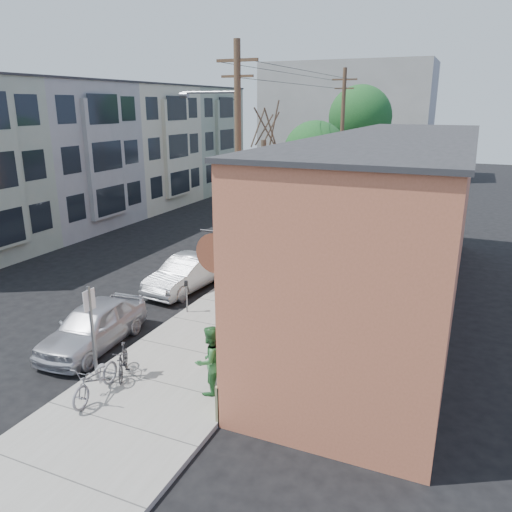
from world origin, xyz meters
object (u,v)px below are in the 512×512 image
at_px(patron_grey, 215,356).
at_px(car_1, 187,273).
at_px(parking_meter_near, 186,291).
at_px(cyclist, 252,276).
at_px(sign_post, 92,324).
at_px(parked_bike_b, 96,379).
at_px(utility_pole_near, 237,160).
at_px(patio_chair_b, 249,351).
at_px(car_2, 241,241).
at_px(car_0, 93,326).
at_px(tree_leafy_far, 360,117).
at_px(car_3, 283,216).
at_px(car_4, 303,204).
at_px(patio_chair_a, 268,333).
at_px(parking_meter_far, 259,245).
at_px(tree_bare, 263,206).
at_px(parked_bike_a, 123,361).
at_px(tree_leafy_mid, 315,153).
at_px(bus, 292,183).
at_px(patron_green, 210,360).

bearing_deg(patron_grey, car_1, -161.43).
xyz_separation_m(parking_meter_near, cyclist, (1.64, 2.32, 0.08)).
bearing_deg(parking_meter_near, sign_post, -88.89).
height_order(cyclist, parked_bike_b, cyclist).
distance_m(utility_pole_near, patio_chair_b, 9.13).
relative_size(parking_meter_near, patio_chair_b, 1.41).
xyz_separation_m(sign_post, car_2, (-1.55, 13.06, -1.02)).
height_order(parking_meter_near, car_0, car_0).
height_order(utility_pole_near, tree_leafy_far, utility_pole_near).
xyz_separation_m(car_3, car_4, (-0.47, 5.50, -0.19)).
xyz_separation_m(patio_chair_a, patron_grey, (-0.50, -2.73, 0.42)).
distance_m(patron_grey, cyclist, 6.58).
height_order(parking_meter_far, patio_chair_a, parking_meter_far).
bearing_deg(parked_bike_b, tree_bare, 84.51).
relative_size(parking_meter_far, parked_bike_a, 0.82).
distance_m(car_2, car_4, 11.81).
relative_size(parked_bike_a, car_1, 0.34).
bearing_deg(car_3, parking_meter_near, -80.70).
height_order(car_0, car_4, car_0).
height_order(tree_leafy_mid, patio_chair_b, tree_leafy_mid).
relative_size(patio_chair_a, patron_grey, 0.51).
bearing_deg(tree_leafy_far, utility_pole_near, -91.07).
bearing_deg(tree_bare, parking_meter_far, 123.17).
height_order(car_1, car_4, car_1).
xyz_separation_m(tree_bare, tree_leafy_mid, (0.00, 8.03, 1.71)).
bearing_deg(sign_post, utility_pole_near, 89.75).
bearing_deg(patio_chair_a, car_0, -137.27).
relative_size(parking_meter_far, car_4, 0.31).
height_order(car_0, car_1, car_0).
bearing_deg(parked_bike_b, parked_bike_a, 85.08).
xyz_separation_m(tree_bare, parked_bike_a, (0.15, -10.85, -2.54)).
bearing_deg(parked_bike_b, bus, 93.13).
relative_size(utility_pole_near, cyclist, 5.50).
xyz_separation_m(car_1, car_4, (-0.47, 17.29, -0.07)).
bearing_deg(patron_grey, patio_chair_b, 144.90).
xyz_separation_m(parking_meter_near, car_2, (-1.45, 7.92, -0.17)).
bearing_deg(parking_meter_far, patio_chair_b, -68.65).
distance_m(patron_grey, bus, 28.64).
distance_m(parked_bike_a, car_1, 7.46).
height_order(tree_bare, parked_bike_a, tree_bare).
bearing_deg(cyclist, parked_bike_b, 83.07).
xyz_separation_m(parking_meter_far, parked_bike_a, (0.70, -11.69, -0.38)).
bearing_deg(patron_green, parked_bike_a, -62.54).
bearing_deg(tree_leafy_mid, parked_bike_b, -89.47).
xyz_separation_m(sign_post, tree_bare, (0.45, 11.28, 1.32)).
relative_size(patron_grey, parked_bike_a, 1.13).
bearing_deg(car_0, patio_chair_b, 3.38).
bearing_deg(cyclist, car_4, -79.07).
relative_size(parking_meter_near, car_4, 0.31).
height_order(parking_meter_near, parked_bike_b, parking_meter_near).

